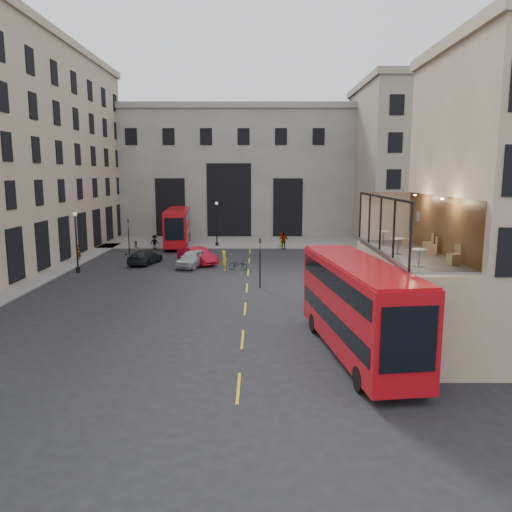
{
  "coord_description": "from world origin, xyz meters",
  "views": [
    {
      "loc": [
        -1.27,
        -25.1,
        8.58
      ],
      "look_at": [
        -1.3,
        8.76,
        3.0
      ],
      "focal_mm": 35.0,
      "sensor_mm": 36.0,
      "label": 1
    }
  ],
  "objects_px": {
    "car_c": "(145,257)",
    "cafe_chair_a": "(454,259)",
    "street_lamp_b": "(217,227)",
    "cafe_table_near": "(419,255)",
    "bicycle": "(238,265)",
    "pedestrian_c": "(284,241)",
    "car_b": "(197,256)",
    "cyclist": "(224,260)",
    "cafe_table_far": "(383,236)",
    "traffic_light_far": "(129,232)",
    "pedestrian_b": "(155,242)",
    "traffic_light_near": "(260,257)",
    "car_a": "(192,258)",
    "cafe_chair_c": "(432,249)",
    "pedestrian_d": "(282,240)",
    "pedestrian_a": "(136,248)",
    "street_lamp_a": "(77,246)",
    "bus_near": "(357,303)",
    "bus_far": "(178,225)",
    "cafe_chair_d": "(407,242)",
    "cafe_chair_b": "(428,246)",
    "cafe_table_mid": "(398,244)"
  },
  "relations": [
    {
      "from": "street_lamp_b",
      "to": "bicycle",
      "type": "bearing_deg",
      "value": -78.32
    },
    {
      "from": "cafe_table_far",
      "to": "cafe_chair_c",
      "type": "xyz_separation_m",
      "value": [
        1.69,
        -3.02,
        -0.28
      ]
    },
    {
      "from": "car_c",
      "to": "cyclist",
      "type": "xyz_separation_m",
      "value": [
        7.86,
        -3.24,
        0.21
      ]
    },
    {
      "from": "bus_near",
      "to": "cafe_chair_d",
      "type": "distance_m",
      "value": 6.37
    },
    {
      "from": "cafe_table_near",
      "to": "bus_far",
      "type": "bearing_deg",
      "value": 113.39
    },
    {
      "from": "bus_near",
      "to": "cyclist",
      "type": "bearing_deg",
      "value": 109.85
    },
    {
      "from": "car_a",
      "to": "pedestrian_a",
      "type": "xyz_separation_m",
      "value": [
        -6.78,
        6.46,
        -0.03
      ]
    },
    {
      "from": "street_lamp_a",
      "to": "street_lamp_b",
      "type": "relative_size",
      "value": 1.0
    },
    {
      "from": "bus_far",
      "to": "traffic_light_near",
      "type": "bearing_deg",
      "value": -66.6
    },
    {
      "from": "car_c",
      "to": "car_a",
      "type": "bearing_deg",
      "value": 176.7
    },
    {
      "from": "bus_far",
      "to": "car_b",
      "type": "relative_size",
      "value": 2.34
    },
    {
      "from": "cafe_table_near",
      "to": "car_b",
      "type": "bearing_deg",
      "value": 116.21
    },
    {
      "from": "traffic_light_far",
      "to": "cafe_chair_d",
      "type": "distance_m",
      "value": 33.89
    },
    {
      "from": "car_b",
      "to": "pedestrian_a",
      "type": "bearing_deg",
      "value": 105.03
    },
    {
      "from": "cafe_table_mid",
      "to": "cafe_chair_d",
      "type": "bearing_deg",
      "value": 65.0
    },
    {
      "from": "car_c",
      "to": "cafe_chair_a",
      "type": "bearing_deg",
      "value": 141.41
    },
    {
      "from": "street_lamp_b",
      "to": "pedestrian_a",
      "type": "relative_size",
      "value": 3.47
    },
    {
      "from": "car_a",
      "to": "bicycle",
      "type": "xyz_separation_m",
      "value": [
        4.3,
        -1.48,
        -0.34
      ]
    },
    {
      "from": "pedestrian_c",
      "to": "cafe_table_far",
      "type": "height_order",
      "value": "cafe_table_far"
    },
    {
      "from": "cafe_chair_a",
      "to": "cafe_chair_b",
      "type": "bearing_deg",
      "value": 87.74
    },
    {
      "from": "cafe_chair_b",
      "to": "cafe_chair_c",
      "type": "xyz_separation_m",
      "value": [
        -0.09,
        -0.83,
        -0.02
      ]
    },
    {
      "from": "street_lamp_b",
      "to": "cafe_chair_b",
      "type": "distance_m",
      "value": 36.27
    },
    {
      "from": "cafe_table_far",
      "to": "traffic_light_near",
      "type": "bearing_deg",
      "value": 126.33
    },
    {
      "from": "street_lamp_b",
      "to": "pedestrian_d",
      "type": "xyz_separation_m",
      "value": [
        7.73,
        -0.86,
        -1.51
      ]
    },
    {
      "from": "traffic_light_near",
      "to": "cyclist",
      "type": "bearing_deg",
      "value": 114.31
    },
    {
      "from": "cafe_table_mid",
      "to": "street_lamp_b",
      "type": "bearing_deg",
      "value": 108.93
    },
    {
      "from": "pedestrian_c",
      "to": "cafe_chair_b",
      "type": "height_order",
      "value": "cafe_chair_b"
    },
    {
      "from": "bus_near",
      "to": "car_b",
      "type": "xyz_separation_m",
      "value": [
        -10.47,
        24.43,
        -1.75
      ]
    },
    {
      "from": "traffic_light_near",
      "to": "pedestrian_b",
      "type": "distance_m",
      "value": 22.96
    },
    {
      "from": "pedestrian_c",
      "to": "traffic_light_far",
      "type": "bearing_deg",
      "value": 16.08
    },
    {
      "from": "cafe_table_mid",
      "to": "car_a",
      "type": "bearing_deg",
      "value": 121.67
    },
    {
      "from": "street_lamp_b",
      "to": "car_c",
      "type": "bearing_deg",
      "value": -117.08
    },
    {
      "from": "street_lamp_b",
      "to": "car_c",
      "type": "xyz_separation_m",
      "value": [
        -6.02,
        -11.77,
        -1.7
      ]
    },
    {
      "from": "traffic_light_far",
      "to": "pedestrian_d",
      "type": "xyz_separation_m",
      "value": [
        16.73,
        5.14,
        -1.54
      ]
    },
    {
      "from": "cyclist",
      "to": "pedestrian_b",
      "type": "xyz_separation_m",
      "value": [
        -8.8,
        12.54,
        -0.07
      ]
    },
    {
      "from": "cyclist",
      "to": "pedestrian_a",
      "type": "distance_m",
      "value": 12.84
    },
    {
      "from": "pedestrian_d",
      "to": "car_a",
      "type": "bearing_deg",
      "value": 115.65
    },
    {
      "from": "street_lamp_b",
      "to": "cafe_table_near",
      "type": "bearing_deg",
      "value": -72.64
    },
    {
      "from": "car_c",
      "to": "bicycle",
      "type": "relative_size",
      "value": 2.75
    },
    {
      "from": "pedestrian_d",
      "to": "cafe_table_far",
      "type": "relative_size",
      "value": 2.13
    },
    {
      "from": "cyclist",
      "to": "cafe_table_mid",
      "type": "bearing_deg",
      "value": -165.53
    },
    {
      "from": "traffic_light_far",
      "to": "cafe_chair_a",
      "type": "distance_m",
      "value": 38.63
    },
    {
      "from": "car_a",
      "to": "cafe_chair_c",
      "type": "relative_size",
      "value": 5.26
    },
    {
      "from": "car_a",
      "to": "cafe_chair_c",
      "type": "bearing_deg",
      "value": -37.5
    },
    {
      "from": "pedestrian_a",
      "to": "pedestrian_d",
      "type": "height_order",
      "value": "pedestrian_d"
    },
    {
      "from": "bus_far",
      "to": "cyclist",
      "type": "relative_size",
      "value": 6.28
    },
    {
      "from": "street_lamp_b",
      "to": "pedestrian_c",
      "type": "bearing_deg",
      "value": -16.73
    },
    {
      "from": "street_lamp_a",
      "to": "bus_near",
      "type": "height_order",
      "value": "street_lamp_a"
    },
    {
      "from": "car_a",
      "to": "cafe_chair_b",
      "type": "height_order",
      "value": "cafe_chair_b"
    },
    {
      "from": "car_b",
      "to": "pedestrian_c",
      "type": "relative_size",
      "value": 2.46
    }
  ]
}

